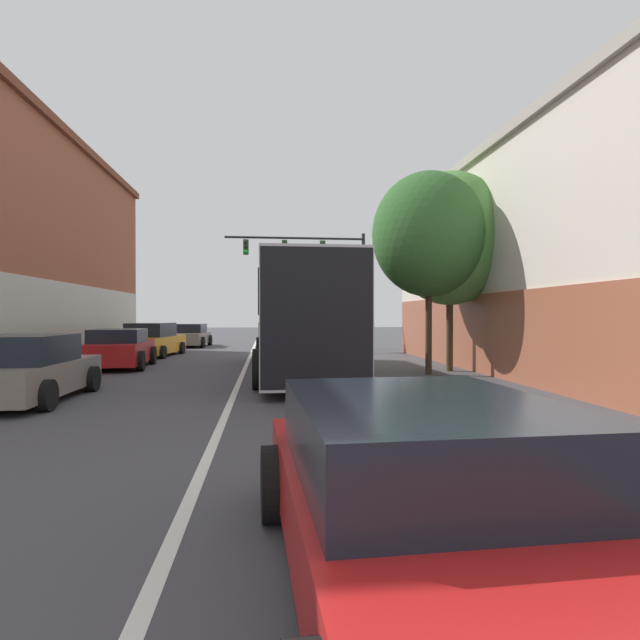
% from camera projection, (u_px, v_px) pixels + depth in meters
% --- Properties ---
extents(lane_center_line, '(0.14, 43.86, 0.01)m').
position_uv_depth(lane_center_line, '(241.00, 377.00, 14.65)').
color(lane_center_line, silver).
rests_on(lane_center_line, ground_plane).
extents(bus, '(2.83, 11.21, 3.31)m').
position_uv_depth(bus, '(298.00, 314.00, 15.87)').
color(bus, '#B7B7BC').
rests_on(bus, ground_plane).
extents(hatchback_foreground, '(2.28, 4.48, 1.25)m').
position_uv_depth(hatchback_foreground, '(431.00, 500.00, 3.27)').
color(hatchback_foreground, red).
rests_on(hatchback_foreground, ground_plane).
extents(parked_car_left_near, '(2.11, 4.05, 1.41)m').
position_uv_depth(parked_car_left_near, '(24.00, 370.00, 10.53)').
color(parked_car_left_near, slate).
rests_on(parked_car_left_near, ground_plane).
extents(parked_car_left_mid, '(2.37, 4.71, 1.50)m').
position_uv_depth(parked_car_left_mid, '(153.00, 341.00, 22.36)').
color(parked_car_left_mid, orange).
rests_on(parked_car_left_mid, ground_plane).
extents(parked_car_left_far, '(2.22, 4.13, 1.34)m').
position_uv_depth(parked_car_left_far, '(190.00, 336.00, 29.42)').
color(parked_car_left_far, slate).
rests_on(parked_car_left_far, ground_plane).
extents(parked_car_left_distant, '(2.23, 3.97, 1.36)m').
position_uv_depth(parked_car_left_distant, '(119.00, 349.00, 17.34)').
color(parked_car_left_distant, red).
rests_on(parked_car_left_distant, ground_plane).
extents(traffic_signal_gantry, '(7.54, 0.36, 6.29)m').
position_uv_depth(traffic_signal_gantry, '(318.00, 263.00, 26.83)').
color(traffic_signal_gantry, black).
rests_on(traffic_signal_gantry, ground_plane).
extents(street_tree_near, '(3.98, 3.58, 6.54)m').
position_uv_depth(street_tree_near, '(450.00, 239.00, 16.38)').
color(street_tree_near, '#4C3823').
rests_on(street_tree_near, ground_plane).
extents(street_tree_far, '(3.53, 3.18, 6.29)m').
position_uv_depth(street_tree_far, '(429.00, 235.00, 15.48)').
color(street_tree_far, '#3D2D1E').
rests_on(street_tree_far, ground_plane).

